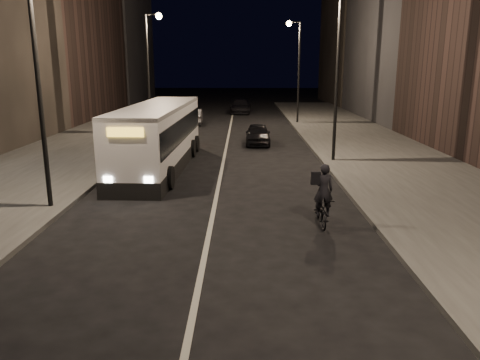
{
  "coord_description": "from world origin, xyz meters",
  "views": [
    {
      "loc": [
        0.99,
        -11.33,
        4.87
      ],
      "look_at": [
        0.92,
        2.28,
        1.5
      ],
      "focal_mm": 35.0,
      "sensor_mm": 36.0,
      "label": 1
    }
  ],
  "objects_px": {
    "cyclist_on_bicycle": "(322,205)",
    "car_mid": "(194,117)",
    "city_bus": "(159,134)",
    "car_near": "(258,134)",
    "streetlight_right_far": "(296,58)",
    "streetlight_right_mid": "(333,54)",
    "car_far": "(241,106)",
    "streetlight_left_near": "(43,48)",
    "streetlight_left_far": "(151,57)"
  },
  "relations": [
    {
      "from": "car_near",
      "to": "car_far",
      "type": "distance_m",
      "value": 19.29
    },
    {
      "from": "city_bus",
      "to": "streetlight_right_mid",
      "type": "bearing_deg",
      "value": 10.13
    },
    {
      "from": "city_bus",
      "to": "car_far",
      "type": "distance_m",
      "value": 26.47
    },
    {
      "from": "city_bus",
      "to": "cyclist_on_bicycle",
      "type": "distance_m",
      "value": 10.53
    },
    {
      "from": "streetlight_right_far",
      "to": "car_mid",
      "type": "relative_size",
      "value": 2.06
    },
    {
      "from": "cyclist_on_bicycle",
      "to": "streetlight_left_far",
      "type": "bearing_deg",
      "value": 113.66
    },
    {
      "from": "streetlight_right_far",
      "to": "cyclist_on_bicycle",
      "type": "relative_size",
      "value": 4.09
    },
    {
      "from": "streetlight_left_near",
      "to": "city_bus",
      "type": "xyz_separation_m",
      "value": [
        2.33,
        6.79,
        -3.71
      ]
    },
    {
      "from": "city_bus",
      "to": "car_mid",
      "type": "distance_m",
      "value": 16.89
    },
    {
      "from": "streetlight_right_mid",
      "to": "streetlight_left_far",
      "type": "distance_m",
      "value": 14.62
    },
    {
      "from": "cyclist_on_bicycle",
      "to": "car_near",
      "type": "xyz_separation_m",
      "value": [
        -1.5,
        15.19,
        -0.03
      ]
    },
    {
      "from": "car_mid",
      "to": "streetlight_left_far",
      "type": "bearing_deg",
      "value": 65.39
    },
    {
      "from": "cyclist_on_bicycle",
      "to": "car_near",
      "type": "distance_m",
      "value": 15.27
    },
    {
      "from": "cyclist_on_bicycle",
      "to": "car_mid",
      "type": "xyz_separation_m",
      "value": [
        -6.52,
        25.13,
        -0.01
      ]
    },
    {
      "from": "streetlight_right_mid",
      "to": "car_mid",
      "type": "bearing_deg",
      "value": 118.24
    },
    {
      "from": "streetlight_right_mid",
      "to": "city_bus",
      "type": "distance_m",
      "value": 9.2
    },
    {
      "from": "streetlight_right_mid",
      "to": "streetlight_right_far",
      "type": "distance_m",
      "value": 16.0
    },
    {
      "from": "streetlight_left_far",
      "to": "cyclist_on_bicycle",
      "type": "distance_m",
      "value": 21.88
    },
    {
      "from": "streetlight_left_far",
      "to": "car_mid",
      "type": "relative_size",
      "value": 2.06
    },
    {
      "from": "streetlight_right_far",
      "to": "car_far",
      "type": "distance_m",
      "value": 11.07
    },
    {
      "from": "streetlight_left_near",
      "to": "cyclist_on_bicycle",
      "type": "relative_size",
      "value": 4.09
    },
    {
      "from": "streetlight_right_far",
      "to": "car_far",
      "type": "bearing_deg",
      "value": 116.81
    },
    {
      "from": "streetlight_right_far",
      "to": "car_mid",
      "type": "bearing_deg",
      "value": -177.59
    },
    {
      "from": "cyclist_on_bicycle",
      "to": "car_mid",
      "type": "distance_m",
      "value": 25.96
    },
    {
      "from": "streetlight_right_mid",
      "to": "streetlight_left_far",
      "type": "xyz_separation_m",
      "value": [
        -10.66,
        10.0,
        0.0
      ]
    },
    {
      "from": "streetlight_left_near",
      "to": "cyclist_on_bicycle",
      "type": "distance_m",
      "value": 10.07
    },
    {
      "from": "car_near",
      "to": "car_mid",
      "type": "distance_m",
      "value": 11.13
    },
    {
      "from": "streetlight_right_mid",
      "to": "car_far",
      "type": "xyz_separation_m",
      "value": [
        -4.53,
        24.97,
        -4.66
      ]
    },
    {
      "from": "streetlight_right_far",
      "to": "car_near",
      "type": "distance_m",
      "value": 11.82
    },
    {
      "from": "car_near",
      "to": "car_mid",
      "type": "height_order",
      "value": "car_mid"
    },
    {
      "from": "city_bus",
      "to": "car_near",
      "type": "xyz_separation_m",
      "value": [
        4.94,
        6.92,
        -1.01
      ]
    },
    {
      "from": "streetlight_left_far",
      "to": "cyclist_on_bicycle",
      "type": "height_order",
      "value": "streetlight_left_far"
    },
    {
      "from": "streetlight_right_far",
      "to": "streetlight_left_near",
      "type": "relative_size",
      "value": 1.0
    },
    {
      "from": "car_mid",
      "to": "car_far",
      "type": "relative_size",
      "value": 0.81
    },
    {
      "from": "streetlight_right_mid",
      "to": "streetlight_left_near",
      "type": "relative_size",
      "value": 1.0
    },
    {
      "from": "streetlight_left_near",
      "to": "car_mid",
      "type": "distance_m",
      "value": 24.22
    },
    {
      "from": "car_far",
      "to": "streetlight_right_mid",
      "type": "bearing_deg",
      "value": -77.15
    },
    {
      "from": "car_far",
      "to": "streetlight_right_far",
      "type": "bearing_deg",
      "value": -60.63
    },
    {
      "from": "streetlight_right_mid",
      "to": "cyclist_on_bicycle",
      "type": "relative_size",
      "value": 4.09
    },
    {
      "from": "city_bus",
      "to": "streetlight_left_near",
      "type": "bearing_deg",
      "value": -107.13
    },
    {
      "from": "cyclist_on_bicycle",
      "to": "car_mid",
      "type": "bearing_deg",
      "value": 103.94
    },
    {
      "from": "streetlight_right_mid",
      "to": "car_mid",
      "type": "xyz_separation_m",
      "value": [
        -8.4,
        15.65,
        -4.71
      ]
    },
    {
      "from": "city_bus",
      "to": "car_far",
      "type": "height_order",
      "value": "city_bus"
    },
    {
      "from": "city_bus",
      "to": "car_near",
      "type": "distance_m",
      "value": 8.57
    },
    {
      "from": "streetlight_left_far",
      "to": "streetlight_right_far",
      "type": "bearing_deg",
      "value": 29.36
    },
    {
      "from": "streetlight_left_far",
      "to": "car_mid",
      "type": "bearing_deg",
      "value": 68.17
    },
    {
      "from": "streetlight_left_near",
      "to": "city_bus",
      "type": "bearing_deg",
      "value": 71.03
    },
    {
      "from": "streetlight_left_far",
      "to": "car_near",
      "type": "bearing_deg",
      "value": -30.52
    },
    {
      "from": "streetlight_left_far",
      "to": "streetlight_left_near",
      "type": "bearing_deg",
      "value": -90.0
    },
    {
      "from": "car_far",
      "to": "cyclist_on_bicycle",
      "type": "bearing_deg",
      "value": -83.04
    }
  ]
}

